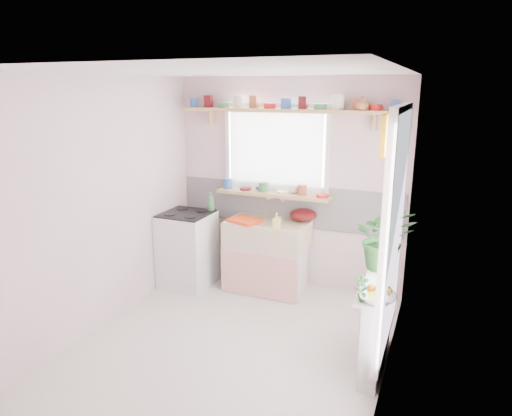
% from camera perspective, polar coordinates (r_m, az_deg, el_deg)
% --- Properties ---
extents(room, '(3.20, 3.20, 3.20)m').
position_cam_1_polar(room, '(4.58, 8.95, 2.01)').
color(room, silver).
rests_on(room, ground).
extents(sink_unit, '(0.95, 0.65, 1.11)m').
position_cam_1_polar(sink_unit, '(5.48, 1.38, -5.90)').
color(sink_unit, white).
rests_on(sink_unit, ground).
extents(cooker, '(0.58, 0.58, 0.93)m').
position_cam_1_polar(cooker, '(5.66, -8.55, -5.06)').
color(cooker, white).
rests_on(cooker, ground).
extents(radiator_ledge, '(0.22, 0.95, 0.78)m').
position_cam_1_polar(radiator_ledge, '(4.20, 14.86, -13.76)').
color(radiator_ledge, white).
rests_on(radiator_ledge, ground).
extents(windowsill, '(1.40, 0.22, 0.04)m').
position_cam_1_polar(windowsill, '(5.44, 2.14, 1.74)').
color(windowsill, tan).
rests_on(windowsill, room).
extents(pine_shelf, '(2.52, 0.24, 0.04)m').
position_cam_1_polar(pine_shelf, '(5.24, 3.78, 12.06)').
color(pine_shelf, tan).
rests_on(pine_shelf, room).
extents(shelf_crockery, '(2.47, 0.11, 0.12)m').
position_cam_1_polar(shelf_crockery, '(5.25, 3.60, 12.87)').
color(shelf_crockery, '#3359A5').
rests_on(shelf_crockery, pine_shelf).
extents(sill_crockery, '(1.35, 0.11, 0.12)m').
position_cam_1_polar(sill_crockery, '(5.44, 1.66, 2.55)').
color(sill_crockery, '#3359A5').
rests_on(sill_crockery, windowsill).
extents(dish_tray, '(0.42, 0.37, 0.04)m').
position_cam_1_polar(dish_tray, '(5.32, -1.43, -1.59)').
color(dish_tray, '#EC4315').
rests_on(dish_tray, sink_unit).
extents(colander, '(0.39, 0.39, 0.14)m').
position_cam_1_polar(colander, '(5.40, 5.92, -0.83)').
color(colander, '#560E10').
rests_on(colander, sink_unit).
extents(jade_plant, '(0.63, 0.59, 0.58)m').
position_cam_1_polar(jade_plant, '(4.26, 15.75, -3.63)').
color(jade_plant, '#286026').
rests_on(jade_plant, radiator_ledge).
extents(fruit_bowl, '(0.29, 0.29, 0.07)m').
position_cam_1_polar(fruit_bowl, '(3.69, 14.95, -10.79)').
color(fruit_bowl, white).
rests_on(fruit_bowl, radiator_ledge).
extents(herb_pot, '(0.13, 0.10, 0.21)m').
position_cam_1_polar(herb_pot, '(3.64, 13.05, -9.76)').
color(herb_pot, '#275F26').
rests_on(herb_pot, radiator_ledge).
extents(soap_bottle_sink, '(0.08, 0.09, 0.17)m').
position_cam_1_polar(soap_bottle_sink, '(5.08, 2.62, -1.58)').
color(soap_bottle_sink, '#FBEF6F').
rests_on(soap_bottle_sink, sink_unit).
extents(sill_cup, '(0.15, 0.15, 0.10)m').
position_cam_1_polar(sill_cup, '(5.40, 4.76, 2.35)').
color(sill_cup, white).
rests_on(sill_cup, windowsill).
extents(sill_bowl, '(0.24, 0.24, 0.06)m').
position_cam_1_polar(sill_bowl, '(5.54, 0.82, 2.50)').
color(sill_bowl, '#354EAE').
rests_on(sill_bowl, windowsill).
extents(shelf_vase, '(0.18, 0.18, 0.14)m').
position_cam_1_polar(shelf_vase, '(4.97, 13.17, 12.62)').
color(shelf_vase, '#AB6834').
rests_on(shelf_vase, pine_shelf).
extents(cooker_bottle, '(0.11, 0.11, 0.22)m').
position_cam_1_polar(cooker_bottle, '(5.58, -5.67, 0.81)').
color(cooker_bottle, '#40804C').
rests_on(cooker_bottle, cooker).
extents(fruit, '(0.20, 0.14, 0.10)m').
position_cam_1_polar(fruit, '(3.67, 15.12, -9.94)').
color(fruit, orange).
rests_on(fruit, fruit_bowl).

